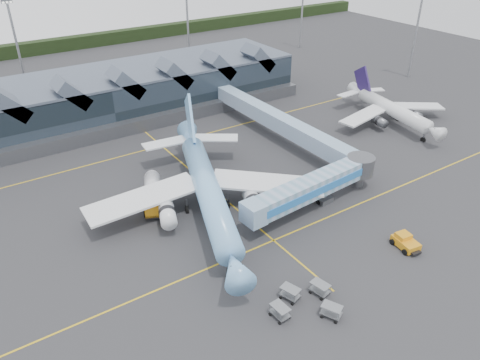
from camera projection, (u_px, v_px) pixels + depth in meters
ground at (242, 213)px, 70.58m from camera, size 260.00×260.00×0.00m
taxi_stripes at (208, 185)px, 77.78m from camera, size 120.00×60.00×0.01m
tree_line_far at (50, 46)px, 148.77m from camera, size 260.00×4.00×4.00m
terminal at (99, 98)px, 99.79m from camera, size 90.00×22.25×12.52m
light_masts at (173, 32)px, 119.57m from camera, size 132.40×42.56×22.45m
main_airliner at (207, 186)px, 69.70m from camera, size 34.73×40.84×13.57m
regional_jet at (390, 108)px, 99.25m from camera, size 25.78×28.46×9.79m
jet_bridge at (320, 184)px, 70.86m from camera, size 26.04×5.69×5.46m
fuel_truck at (153, 192)px, 72.04m from camera, size 6.25×10.35×3.55m
pushback_tug at (405, 242)px, 63.19m from camera, size 3.07×4.36×1.82m
baggage_carts at (305, 300)px, 53.69m from camera, size 7.92×7.39×1.57m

